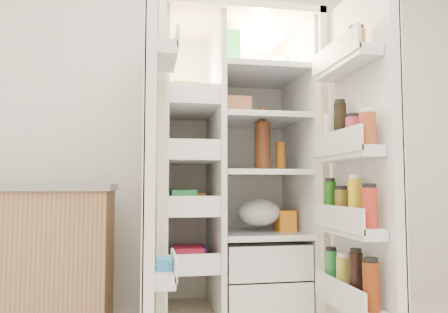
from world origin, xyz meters
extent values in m
cube|color=white|center=(0.00, 2.00, 1.35)|extent=(4.00, 0.02, 2.70)
cube|color=beige|center=(0.18, 1.93, 0.90)|extent=(0.92, 0.04, 1.80)
cube|color=beige|center=(-0.26, 1.60, 0.90)|extent=(0.04, 0.70, 1.80)
cube|color=beige|center=(0.62, 1.60, 0.90)|extent=(0.04, 0.70, 1.80)
cube|color=beige|center=(0.18, 1.60, 1.78)|extent=(0.92, 0.70, 0.04)
cube|color=silver|center=(0.18, 1.90, 0.92)|extent=(0.84, 0.02, 1.68)
cube|color=silver|center=(-0.23, 1.60, 0.92)|extent=(0.02, 0.62, 1.68)
cube|color=silver|center=(0.59, 1.60, 0.92)|extent=(0.02, 0.62, 1.68)
cube|color=silver|center=(0.07, 1.60, 0.92)|extent=(0.03, 0.62, 1.68)
cube|color=silver|center=(0.33, 1.58, 0.18)|extent=(0.47, 0.52, 0.19)
cube|color=silver|center=(0.33, 1.58, 0.39)|extent=(0.47, 0.52, 0.19)
cube|color=#FFD18C|center=(0.33, 1.65, 1.72)|extent=(0.30, 0.30, 0.02)
cube|color=white|center=(-0.09, 1.60, 0.35)|extent=(0.28, 0.58, 0.02)
cube|color=white|center=(-0.09, 1.60, 0.65)|extent=(0.28, 0.58, 0.02)
cube|color=white|center=(-0.09, 1.60, 0.95)|extent=(0.28, 0.58, 0.02)
cube|color=white|center=(-0.09, 1.60, 1.25)|extent=(0.28, 0.58, 0.02)
cube|color=silver|center=(0.33, 1.60, 0.52)|extent=(0.49, 0.58, 0.01)
cube|color=silver|center=(0.33, 1.60, 0.88)|extent=(0.49, 0.58, 0.01)
cube|color=silver|center=(0.33, 1.60, 1.20)|extent=(0.49, 0.58, 0.02)
cube|color=silver|center=(0.33, 1.60, 1.48)|extent=(0.49, 0.58, 0.02)
cube|color=#C81C42|center=(-0.09, 1.60, 0.41)|extent=(0.16, 0.20, 0.10)
cube|color=green|center=(-0.09, 1.60, 0.72)|extent=(0.14, 0.18, 0.12)
cube|color=beige|center=(-0.09, 1.60, 0.99)|extent=(0.20, 0.22, 0.07)
cube|color=gold|center=(-0.09, 1.60, 1.33)|extent=(0.15, 0.16, 0.14)
cube|color=#442B82|center=(-0.09, 1.60, 0.40)|extent=(0.18, 0.20, 0.09)
cube|color=orange|center=(-0.09, 1.60, 0.71)|extent=(0.14, 0.18, 0.10)
cube|color=silver|center=(-0.09, 1.60, 1.02)|extent=(0.16, 0.16, 0.12)
sphere|color=orange|center=(0.21, 1.50, 0.12)|extent=(0.07, 0.07, 0.07)
sphere|color=orange|center=(0.30, 1.54, 0.12)|extent=(0.07, 0.07, 0.07)
sphere|color=orange|center=(0.40, 1.50, 0.12)|extent=(0.07, 0.07, 0.07)
sphere|color=orange|center=(0.26, 1.64, 0.12)|extent=(0.07, 0.07, 0.07)
ellipsoid|color=#497426|center=(0.33, 1.60, 0.40)|extent=(0.26, 0.24, 0.11)
cylinder|color=#48200F|center=(0.33, 1.48, 1.03)|extent=(0.09, 0.09, 0.29)
cylinder|color=brown|center=(0.44, 1.49, 0.97)|extent=(0.06, 0.06, 0.17)
cube|color=green|center=(0.16, 1.53, 1.61)|extent=(0.08, 0.08, 0.24)
cylinder|color=white|center=(0.48, 1.57, 1.54)|extent=(0.11, 0.11, 0.10)
cylinder|color=olive|center=(0.41, 1.69, 1.53)|extent=(0.06, 0.06, 0.08)
cube|color=silver|center=(0.43, 1.60, 1.23)|extent=(0.21, 0.09, 0.05)
cube|color=#BB6B4B|center=(0.17, 1.52, 1.27)|extent=(0.19, 0.11, 0.12)
ellipsoid|color=silver|center=(0.34, 1.61, 0.61)|extent=(0.25, 0.23, 0.16)
cube|color=orange|center=(0.51, 1.60, 0.59)|extent=(0.11, 0.13, 0.13)
cube|color=silver|center=(-0.32, 1.05, 0.90)|extent=(0.05, 0.40, 1.72)
cube|color=beige|center=(-0.35, 1.05, 0.90)|extent=(0.01, 0.40, 1.72)
cube|color=silver|center=(-0.25, 1.05, 0.40)|extent=(0.09, 0.32, 0.06)
cube|color=silver|center=(-0.25, 1.05, 1.40)|extent=(0.09, 0.32, 0.06)
cube|color=#338CCC|center=(-0.25, 1.05, 0.43)|extent=(0.07, 0.12, 0.10)
cube|color=silver|center=(0.68, 0.96, 0.90)|extent=(0.05, 0.58, 1.72)
cube|color=beige|center=(0.70, 0.96, 0.90)|extent=(0.01, 0.58, 1.72)
cube|color=silver|center=(0.59, 0.96, 0.26)|extent=(0.11, 0.50, 0.05)
cube|color=silver|center=(0.59, 0.96, 0.60)|extent=(0.11, 0.50, 0.05)
cube|color=silver|center=(0.59, 0.96, 0.95)|extent=(0.11, 0.50, 0.05)
cube|color=silver|center=(0.59, 0.96, 1.38)|extent=(0.11, 0.50, 0.05)
cylinder|color=maroon|center=(0.59, 0.76, 0.39)|extent=(0.07, 0.07, 0.20)
cylinder|color=black|center=(0.59, 0.89, 0.40)|extent=(0.06, 0.06, 0.22)
cylinder|color=#A39D36|center=(0.59, 1.02, 0.38)|extent=(0.06, 0.06, 0.18)
cylinder|color=#277738|center=(0.59, 1.15, 0.38)|extent=(0.06, 0.06, 0.19)
cylinder|color=#A6281B|center=(0.59, 0.76, 0.71)|extent=(0.07, 0.07, 0.17)
cylinder|color=gold|center=(0.59, 0.89, 0.73)|extent=(0.06, 0.06, 0.21)
cylinder|color=brown|center=(0.59, 1.02, 0.70)|extent=(0.07, 0.07, 0.16)
cylinder|color=#1E5814|center=(0.59, 1.15, 0.72)|extent=(0.06, 0.06, 0.20)
cylinder|color=brown|center=(0.59, 0.76, 1.04)|extent=(0.07, 0.07, 0.14)
cylinder|color=#AB2C3D|center=(0.59, 0.89, 1.04)|extent=(0.07, 0.07, 0.14)
cylinder|color=black|center=(0.59, 1.02, 1.09)|extent=(0.06, 0.06, 0.23)
cylinder|color=#EFE5C5|center=(0.59, 1.15, 1.06)|extent=(0.06, 0.06, 0.18)
cylinder|color=#A05728|center=(0.59, 0.84, 1.45)|extent=(0.08, 0.08, 0.10)
cube|color=#9D774E|center=(-1.07, 1.54, 0.39)|extent=(1.09, 0.56, 0.78)
cube|color=gray|center=(-1.07, 1.54, 0.80)|extent=(1.12, 0.60, 0.04)
camera|label=1|loc=(-0.33, -0.90, 0.80)|focal=34.00mm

